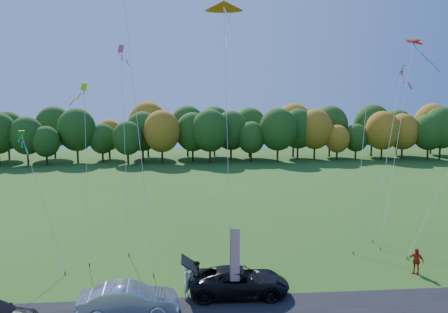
{
  "coord_description": "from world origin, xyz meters",
  "views": [
    {
      "loc": [
        -2.59,
        -24.16,
        10.71
      ],
      "look_at": [
        0.0,
        6.0,
        7.0
      ],
      "focal_mm": 35.0,
      "sensor_mm": 36.0,
      "label": 1
    }
  ],
  "objects": [
    {
      "name": "kite_diamond_pink",
      "position": [
        -7.3,
        9.35,
        7.74
      ],
      "size": [
        1.65,
        7.18,
        15.72
      ],
      "color": "#4C3F33",
      "rests_on": "ground"
    },
    {
      "name": "kite_delta_red",
      "position": [
        0.25,
        7.22,
        12.73
      ],
      "size": [
        2.95,
        8.85,
        19.64
      ],
      "color": "#4C3F33",
      "rests_on": "ground"
    },
    {
      "name": "person_east",
      "position": [
        11.76,
        1.2,
        0.82
      ],
      "size": [
        0.95,
        0.98,
        1.64
      ],
      "primitive_type": "imported",
      "rotation": [
        0.0,
        0.0,
        -0.81
      ],
      "color": "red",
      "rests_on": "ground"
    },
    {
      "name": "person_tailgate_a",
      "position": [
        -2.65,
        -0.87,
        0.87
      ],
      "size": [
        0.6,
        0.74,
        1.74
      ],
      "primitive_type": "imported",
      "rotation": [
        0.0,
        0.0,
        1.24
      ],
      "color": "white",
      "rests_on": "ground"
    },
    {
      "name": "tree_line",
      "position": [
        0.0,
        55.0,
        0.0
      ],
      "size": [
        116.0,
        12.0,
        10.0
      ],
      "primitive_type": null,
      "color": "#1E4711",
      "rests_on": "ground"
    },
    {
      "name": "kite_diamond_yellow",
      "position": [
        -9.9,
        8.04,
        6.14
      ],
      "size": [
        2.12,
        7.94,
        12.61
      ],
      "color": "#4C3F33",
      "rests_on": "ground"
    },
    {
      "name": "feather_flag",
      "position": [
        -0.11,
        -1.57,
        2.52
      ],
      "size": [
        0.55,
        0.11,
        4.13
      ],
      "color": "#999999",
      "rests_on": "ground"
    },
    {
      "name": "silver_sedan",
      "position": [
        -5.57,
        -2.88,
        0.82
      ],
      "size": [
        5.07,
        2.04,
        1.64
      ],
      "primitive_type": "imported",
      "rotation": [
        0.0,
        0.0,
        1.63
      ],
      "color": "silver",
      "rests_on": "ground"
    },
    {
      "name": "kite_parafoil_orange",
      "position": [
        12.63,
        11.53,
        13.2
      ],
      "size": [
        8.96,
        13.75,
        26.92
      ],
      "color": "#4C3F33",
      "rests_on": "ground"
    },
    {
      "name": "kite_diamond_blue_low",
      "position": [
        15.3,
        5.26,
        3.94
      ],
      "size": [
        6.21,
        3.78,
        8.36
      ],
      "color": "#4C3F33",
      "rests_on": "ground"
    },
    {
      "name": "black_suv",
      "position": [
        0.26,
        -0.9,
        0.78
      ],
      "size": [
        5.66,
        2.72,
        1.56
      ],
      "primitive_type": "imported",
      "rotation": [
        0.0,
        0.0,
        1.55
      ],
      "color": "black",
      "rests_on": "ground"
    },
    {
      "name": "kite_diamond_green",
      "position": [
        -12.13,
        4.89,
        4.4
      ],
      "size": [
        4.09,
        4.36,
        9.11
      ],
      "color": "#4C3F33",
      "rests_on": "ground"
    },
    {
      "name": "kite_delta_blue",
      "position": [
        -6.29,
        6.59,
        12.89
      ],
      "size": [
        4.45,
        9.76,
        26.34
      ],
      "color": "#4C3F33",
      "rests_on": "ground"
    },
    {
      "name": "kite_diamond_white",
      "position": [
        13.78,
        9.9,
        6.89
      ],
      "size": [
        4.98,
        5.77,
        14.4
      ],
      "color": "#4C3F33",
      "rests_on": "ground"
    },
    {
      "name": "kite_parafoil_rainbow",
      "position": [
        14.57,
        9.82,
        8.19
      ],
      "size": [
        7.6,
        8.75,
        16.7
      ],
      "color": "#4C3F33",
      "rests_on": "ground"
    },
    {
      "name": "person_tailgate_b",
      "position": [
        -2.07,
        -0.27,
        0.89
      ],
      "size": [
        0.97,
        1.07,
        1.79
      ],
      "primitive_type": "imported",
      "rotation": [
        0.0,
        0.0,
        1.16
      ],
      "color": "gray",
      "rests_on": "ground"
    },
    {
      "name": "ground",
      "position": [
        0.0,
        0.0,
        0.0
      ],
      "size": [
        160.0,
        160.0,
        0.0
      ],
      "primitive_type": "plane",
      "color": "#275315"
    }
  ]
}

